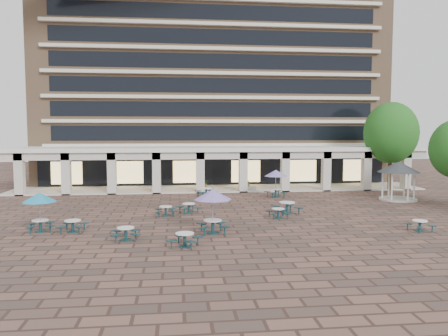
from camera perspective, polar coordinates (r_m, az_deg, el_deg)
The scene contains 19 objects.
ground at distance 30.84m, azimuth 2.09°, elevation -6.40°, with size 120.00×120.00×0.00m, color brown.
apartment_building at distance 55.97m, azimuth -1.69°, elevation 11.59°, with size 40.00×15.50×25.20m.
retail_arcade at distance 45.05m, azimuth -0.60°, elevation 1.00°, with size 42.00×6.60×4.40m.
picnic_table_0 at distance 27.71m, azimuth -19.15°, elevation -7.04°, with size 1.70×1.70×0.72m.
picnic_table_1 at distance 24.92m, azimuth -12.71°, elevation -8.22°, with size 1.70×1.70×0.72m.
picnic_table_3 at distance 28.95m, azimuth 24.21°, elevation -6.77°, with size 1.68×1.68×0.66m.
picnic_table_4 at distance 28.21m, azimuth -22.96°, elevation -3.74°, with size 2.03×2.03×2.34m.
picnic_table_5 at distance 23.06m, azimuth -5.15°, elevation -9.16°, with size 1.97×1.97×0.73m.
picnic_table_6 at distance 25.61m, azimuth -1.48°, elevation -3.72°, with size 2.24×2.24×2.59m.
picnic_table_7 at distance 30.61m, azimuth 7.09°, elevation -5.76°, with size 1.59×1.59×0.67m.
picnic_table_8 at distance 31.42m, azimuth -7.62°, elevation -5.47°, with size 1.64×1.64×0.69m.
picnic_table_9 at distance 32.39m, azimuth -4.63°, elevation -5.12°, with size 1.88×1.88×0.71m.
picnic_table_10 at distance 32.26m, azimuth 8.23°, elevation -5.02°, with size 2.22×2.22×0.86m.
picnic_table_11 at distance 39.97m, azimuth 6.78°, elevation -0.80°, with size 2.15×2.15×2.48m.
picnic_table_12 at distance 40.40m, azimuth -2.35°, elevation -3.05°, with size 2.10×2.10×0.79m.
gazebo at distance 40.90m, azimuth 21.85°, elevation -0.42°, with size 3.59×3.59×3.34m.
tree_east_c at distance 47.18m, azimuth 20.97°, elevation 4.31°, with size 5.37×5.37×8.94m.
planter_left at distance 43.29m, azimuth -2.43°, elevation -2.56°, with size 1.50×0.60×1.18m.
planter_right at distance 43.77m, azimuth 3.21°, elevation -2.49°, with size 1.50×0.65×1.17m.
Camera 1 is at (-4.36, -29.94, 6.00)m, focal length 35.00 mm.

